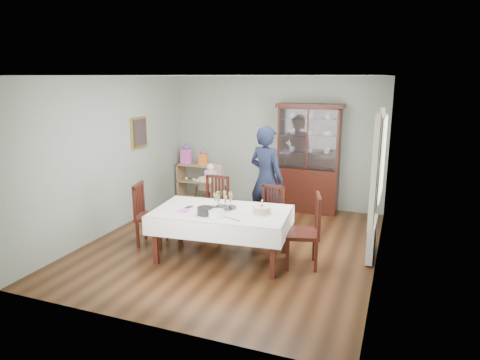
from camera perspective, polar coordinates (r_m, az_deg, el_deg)
The scene contains 25 objects.
floor at distance 7.10m, azimuth -1.05°, elevation -8.62°, with size 5.00×5.00×0.00m, color #593319.
room_shell at distance 7.13m, azimuth 0.48°, elevation 5.71°, with size 5.00×5.00×5.00m.
dining_table at distance 6.47m, azimuth -2.44°, elevation -7.24°, with size 2.10×1.33×0.76m.
china_cabinet at distance 8.67m, azimuth 9.13°, elevation 3.06°, with size 1.30×0.48×2.18m.
sideboard at distance 9.64m, azimuth -5.69°, elevation -0.15°, with size 0.90×0.38×0.80m.
picture_frame at distance 8.39m, azimuth -13.31°, elevation 6.17°, with size 0.04×0.48×0.58m, color gold.
window at distance 6.50m, azimuth 18.44°, elevation 2.85°, with size 0.04×1.02×1.22m, color white.
curtain_left at distance 5.91m, azimuth 17.49°, elevation 0.91°, with size 0.07×0.30×1.55m, color silver.
curtain_right at distance 7.13m, azimuth 18.14°, elevation 2.96°, with size 0.07×0.30×1.55m, color silver.
radiator at distance 6.83m, azimuth 17.14°, elevation -7.46°, with size 0.10×0.80×0.55m, color white.
chair_far_left at distance 7.49m, azimuth -3.52°, elevation -4.99°, with size 0.46×0.46×1.01m.
chair_far_right at distance 7.16m, azimuth 3.73°, elevation -6.08°, with size 0.49×0.49×0.93m.
chair_end_left at distance 7.18m, azimuth -11.76°, elevation -6.07°, with size 0.55×0.55×1.02m.
chair_end_right at distance 6.31m, azimuth 8.38°, elevation -8.57°, with size 0.59×0.59×1.07m.
woman at distance 7.54m, azimuth 3.51°, elevation 0.17°, with size 0.68×0.45×1.87m, color black.
high_chair at distance 8.33m, azimuth -3.88°, elevation -2.22°, with size 0.58×0.58×1.07m.
champagne_tray at distance 6.40m, azimuth -2.25°, elevation -3.23°, with size 0.40×0.40×0.24m.
birthday_cake at distance 6.18m, azimuth 2.94°, elevation -4.03°, with size 0.30×0.30×0.21m.
plate_stack_dark at distance 6.15m, azimuth -4.68°, elevation -4.13°, with size 0.23×0.23×0.11m, color black.
plate_stack_white at distance 6.05m, azimuth -3.17°, elevation -4.49°, with size 0.22×0.22×0.10m, color white.
napkin_stack at distance 6.33m, azimuth -7.60°, elevation -4.13°, with size 0.14×0.14×0.02m, color #FA5CC8.
cutlery at distance 6.53m, azimuth -7.07°, elevation -3.58°, with size 0.11×0.16×0.01m, color silver, non-canonical shape.
cake_knife at distance 5.95m, azimuth -1.02°, elevation -5.22°, with size 0.29×0.03×0.01m, color silver.
gift_bag_pink at distance 9.62m, azimuth -7.18°, elevation 3.37°, with size 0.26×0.19×0.43m.
gift_bag_orange at distance 9.44m, azimuth -4.95°, elevation 2.97°, with size 0.20×0.16×0.33m.
Camera 1 is at (2.45, -6.09, 2.69)m, focal length 32.00 mm.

